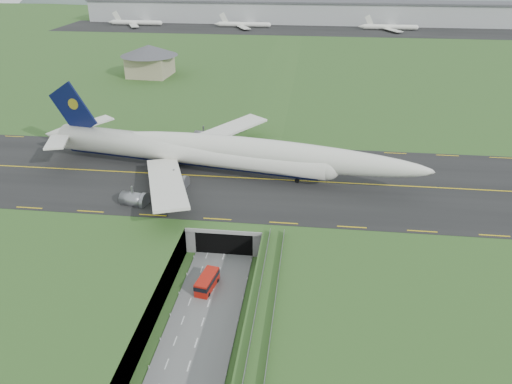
# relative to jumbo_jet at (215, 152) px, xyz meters

# --- Properties ---
(ground) EXTENTS (900.00, 900.00, 0.00)m
(ground) POSITION_rel_jumbo_jet_xyz_m (6.96, -35.33, -11.73)
(ground) COLOR #2E5120
(ground) RESTS_ON ground
(airfield_deck) EXTENTS (800.00, 800.00, 6.00)m
(airfield_deck) POSITION_rel_jumbo_jet_xyz_m (6.96, -35.33, -8.73)
(airfield_deck) COLOR gray
(airfield_deck) RESTS_ON ground
(trench_road) EXTENTS (12.00, 75.00, 0.20)m
(trench_road) POSITION_rel_jumbo_jet_xyz_m (6.96, -42.83, -11.63)
(trench_road) COLOR slate
(trench_road) RESTS_ON ground
(taxiway) EXTENTS (800.00, 44.00, 0.18)m
(taxiway) POSITION_rel_jumbo_jet_xyz_m (6.96, -2.33, -5.64)
(taxiway) COLOR black
(taxiway) RESTS_ON airfield_deck
(tunnel_portal) EXTENTS (17.00, 22.30, 6.00)m
(tunnel_portal) POSITION_rel_jumbo_jet_xyz_m (6.96, -18.62, -8.40)
(tunnel_portal) COLOR gray
(tunnel_portal) RESTS_ON ground
(guideway) EXTENTS (3.00, 53.00, 7.05)m
(guideway) POSITION_rel_jumbo_jet_xyz_m (17.96, -54.44, -6.41)
(guideway) COLOR #A8A8A3
(guideway) RESTS_ON ground
(jumbo_jet) EXTENTS (101.37, 63.33, 21.25)m
(jumbo_jet) POSITION_rel_jumbo_jet_xyz_m (0.00, 0.00, 0.00)
(jumbo_jet) COLOR white
(jumbo_jet) RESTS_ON ground
(shuttle_tram) EXTENTS (3.71, 7.17, 2.81)m
(shuttle_tram) POSITION_rel_jumbo_jet_xyz_m (5.81, -38.95, -10.18)
(shuttle_tram) COLOR #B3160B
(shuttle_tram) RESTS_ON ground
(service_building) EXTENTS (26.04, 26.04, 13.33)m
(service_building) POSITION_rel_jumbo_jet_xyz_m (-47.62, 97.99, 2.16)
(service_building) COLOR tan
(service_building) RESTS_ON ground
(cargo_terminal) EXTENTS (320.00, 67.00, 15.60)m
(cargo_terminal) POSITION_rel_jumbo_jet_xyz_m (6.71, 264.09, 2.22)
(cargo_terminal) COLOR #B2B2B2
(cargo_terminal) RESTS_ON ground
(distant_hills) EXTENTS (700.00, 91.00, 60.00)m
(distant_hills) POSITION_rel_jumbo_jet_xyz_m (71.34, 394.67, -15.73)
(distant_hills) COLOR slate
(distant_hills) RESTS_ON ground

